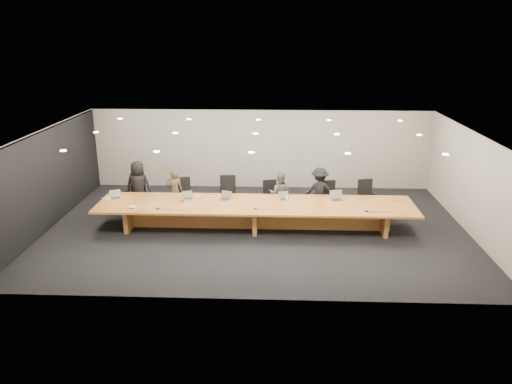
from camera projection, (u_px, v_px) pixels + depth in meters
ground at (256, 228)px, 14.39m from camera, size 12.00×12.00×0.00m
back_wall at (260, 149)px, 17.76m from camera, size 12.00×0.02×2.80m
left_wall_panel at (48, 180)px, 14.21m from camera, size 0.08×7.84×2.74m
conference_table at (256, 211)px, 14.23m from camera, size 9.00×1.80×0.75m
chair_far_left at (135, 194)px, 15.50m from camera, size 0.74×0.74×1.20m
chair_left at (184, 196)px, 15.41m from camera, size 0.71×0.71×1.13m
chair_mid_left at (228, 194)px, 15.48m from camera, size 0.63×0.63×1.17m
chair_mid_right at (271, 197)px, 15.50m from camera, size 0.64×0.64×1.03m
chair_right at (330, 198)px, 15.35m from camera, size 0.64×0.64×1.05m
chair_far_right at (367, 198)px, 15.30m from camera, size 0.67×0.67×1.10m
person_a at (139, 187)px, 15.43m from camera, size 0.84×0.58×1.65m
person_b at (175, 191)px, 15.38m from camera, size 0.55×0.40×1.42m
person_c at (280, 194)px, 15.29m from camera, size 0.72×0.59×1.34m
person_d at (319, 191)px, 15.27m from camera, size 0.97×0.57×1.49m
laptop_a at (115, 195)px, 14.55m from camera, size 0.37×0.32×0.24m
laptop_b at (188, 195)px, 14.50m from camera, size 0.33×0.28×0.23m
laptop_c at (225, 196)px, 14.44m from camera, size 0.38×0.32×0.25m
laptop_d at (284, 196)px, 14.45m from camera, size 0.34×0.28×0.23m
laptop_e at (338, 196)px, 14.38m from camera, size 0.42×0.35×0.29m
water_bottle at (199, 198)px, 14.30m from camera, size 0.06×0.06×0.19m
amber_mug at (183, 201)px, 14.20m from camera, size 0.11×0.11×0.11m
paper_cup_near at (287, 199)px, 14.42m from camera, size 0.10×0.10×0.10m
paper_cup_far at (352, 200)px, 14.33m from camera, size 0.08×0.08×0.08m
notepad at (108, 198)px, 14.61m from camera, size 0.33×0.30×0.02m
lime_gadget at (107, 197)px, 14.59m from camera, size 0.19×0.12×0.03m
av_box at (132, 207)px, 13.83m from camera, size 0.27×0.24×0.03m
mic_left at (158, 208)px, 13.75m from camera, size 0.16×0.16×0.03m
mic_center at (255, 208)px, 13.76m from camera, size 0.14×0.14×0.03m
mic_right at (367, 211)px, 13.55m from camera, size 0.14×0.14×0.03m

